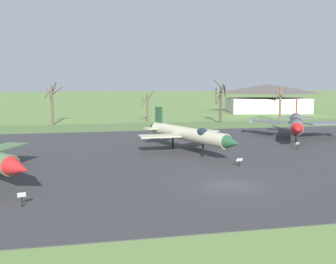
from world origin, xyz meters
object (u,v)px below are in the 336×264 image
at_px(info_placard_front_right, 297,145).
at_px(info_placard_rear_center, 22,198).
at_px(info_placard_front_left, 239,161).
at_px(jet_fighter_front_right, 296,123).
at_px(jet_fighter_front_left, 189,134).
at_px(visitor_building, 267,98).

bearing_deg(info_placard_front_right, info_placard_rear_center, -151.21).
xyz_separation_m(info_placard_front_left, jet_fighter_front_right, (14.65, 15.24, 1.87)).
bearing_deg(info_placard_front_left, info_placard_front_right, 35.45).
bearing_deg(info_placard_rear_center, info_placard_front_right, 28.79).
distance_m(jet_fighter_front_left, jet_fighter_front_right, 19.14).
relative_size(jet_fighter_front_right, info_placard_rear_center, 15.66).
relative_size(jet_fighter_front_left, visitor_building, 0.66).
height_order(jet_fighter_front_left, info_placard_rear_center, jet_fighter_front_left).
xyz_separation_m(info_placard_front_right, info_placard_rear_center, (-29.02, -15.95, 0.06)).
xyz_separation_m(jet_fighter_front_left, info_placard_front_left, (3.01, -7.86, -1.70)).
xyz_separation_m(jet_fighter_front_left, visitor_building, (35.46, 53.94, 1.50)).
distance_m(info_placard_rear_center, visitor_building, 86.97).
bearing_deg(visitor_building, info_placard_front_left, -117.71).
relative_size(jet_fighter_front_left, info_placard_front_right, 15.89).
distance_m(jet_fighter_front_left, info_placard_front_right, 13.53).
xyz_separation_m(jet_fighter_front_left, info_placard_front_right, (13.41, -0.45, -1.68)).
xyz_separation_m(jet_fighter_front_right, info_placard_front_right, (-4.24, -7.83, -1.86)).
xyz_separation_m(info_placard_front_left, info_placard_front_right, (10.41, 7.41, 0.02)).
xyz_separation_m(jet_fighter_front_right, visitor_building, (17.80, 46.56, 1.33)).
distance_m(jet_fighter_front_right, info_placard_front_right, 9.10).
distance_m(jet_fighter_front_left, visitor_building, 64.57).
bearing_deg(visitor_building, info_placard_front_right, -112.07).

